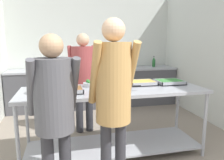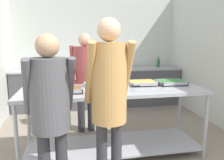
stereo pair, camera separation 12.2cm
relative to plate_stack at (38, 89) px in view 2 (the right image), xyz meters
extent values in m
cube|color=silver|center=(1.05, 2.66, 0.37)|extent=(4.01, 0.06, 2.65)
cube|color=#4C4C51|center=(1.05, 2.29, -0.52)|extent=(3.85, 0.62, 0.86)
cube|color=#9EA0A8|center=(1.05, 2.29, -0.07)|extent=(3.85, 0.65, 0.04)
cube|color=black|center=(1.50, 2.29, -0.06)|extent=(0.44, 0.43, 0.02)
cube|color=#9EA0A8|center=(0.94, 0.02, -0.06)|extent=(2.41, 0.80, 0.04)
cube|color=#9EA0A8|center=(0.94, 0.02, -0.83)|extent=(2.33, 0.72, 0.02)
cylinder|color=#9EA0A8|center=(-0.21, -0.33, -0.51)|extent=(0.04, 0.04, 0.88)
cylinder|color=#9EA0A8|center=(2.10, -0.33, -0.51)|extent=(0.04, 0.04, 0.88)
cylinder|color=#9EA0A8|center=(-0.21, 0.37, -0.51)|extent=(0.04, 0.04, 0.88)
cylinder|color=#9EA0A8|center=(2.10, 0.37, -0.51)|extent=(0.04, 0.04, 0.88)
cylinder|color=white|center=(0.00, 0.00, -0.03)|extent=(0.26, 0.26, 0.01)
cylinder|color=white|center=(0.00, 0.00, -0.02)|extent=(0.26, 0.26, 0.01)
cylinder|color=white|center=(0.00, 0.00, -0.01)|extent=(0.25, 0.25, 0.01)
cylinder|color=white|center=(0.00, 0.00, 0.01)|extent=(0.25, 0.25, 0.01)
cylinder|color=white|center=(0.00, 0.00, 0.02)|extent=(0.25, 0.25, 0.01)
cylinder|color=white|center=(0.00, 0.00, 0.03)|extent=(0.25, 0.25, 0.01)
cube|color=#9EA0A8|center=(0.35, -0.04, -0.03)|extent=(0.36, 0.31, 0.01)
cube|color=brown|center=(0.35, -0.04, 0.00)|extent=(0.34, 0.29, 0.04)
cube|color=#9EA0A8|center=(0.35, -0.19, -0.01)|extent=(0.36, 0.01, 0.05)
cube|color=#9EA0A8|center=(0.35, 0.11, -0.01)|extent=(0.36, 0.01, 0.05)
cube|color=#9EA0A8|center=(0.17, -0.04, -0.01)|extent=(0.01, 0.31, 0.05)
cube|color=#9EA0A8|center=(0.52, -0.04, -0.01)|extent=(0.01, 0.31, 0.05)
cylinder|color=#B2B2B7|center=(0.66, 0.24, -0.01)|extent=(0.20, 0.20, 0.05)
sphere|color=#2D702D|center=(0.71, 0.25, 0.03)|extent=(0.05, 0.05, 0.05)
sphere|color=#2D702D|center=(0.63, 0.28, 0.03)|extent=(0.06, 0.06, 0.06)
sphere|color=#2D702D|center=(0.64, 0.22, 0.03)|extent=(0.05, 0.05, 0.05)
cylinder|color=#9EA0A8|center=(0.98, -0.18, 0.00)|extent=(0.24, 0.24, 0.07)
cylinder|color=beige|center=(0.98, -0.18, 0.03)|extent=(0.21, 0.21, 0.01)
cylinder|color=black|center=(1.17, -0.18, 0.03)|extent=(0.14, 0.02, 0.02)
cube|color=#9EA0A8|center=(1.40, 0.20, -0.03)|extent=(0.38, 0.30, 0.01)
cube|color=gold|center=(1.40, 0.20, 0.00)|extent=(0.36, 0.27, 0.04)
cube|color=#9EA0A8|center=(1.40, 0.05, -0.01)|extent=(0.38, 0.01, 0.05)
cube|color=#9EA0A8|center=(1.40, 0.34, -0.01)|extent=(0.38, 0.01, 0.05)
cube|color=#9EA0A8|center=(1.22, 0.20, -0.01)|extent=(0.01, 0.30, 0.05)
cube|color=#9EA0A8|center=(1.59, 0.20, -0.01)|extent=(0.01, 0.30, 0.05)
cube|color=#9EA0A8|center=(1.82, 0.16, -0.03)|extent=(0.39, 0.32, 0.01)
cube|color=#387A38|center=(1.82, 0.16, 0.00)|extent=(0.36, 0.29, 0.04)
cube|color=#9EA0A8|center=(1.82, 0.01, -0.01)|extent=(0.39, 0.01, 0.05)
cube|color=#9EA0A8|center=(1.82, 0.32, -0.01)|extent=(0.39, 0.01, 0.05)
cube|color=#9EA0A8|center=(1.63, 0.16, -0.01)|extent=(0.01, 0.32, 0.05)
cube|color=#9EA0A8|center=(2.01, 0.16, -0.01)|extent=(0.01, 0.32, 0.05)
cylinder|color=#2D2D33|center=(0.81, -0.81, -0.55)|extent=(0.10, 0.10, 0.80)
cylinder|color=tan|center=(0.56, -0.82, 0.30)|extent=(0.09, 0.33, 0.60)
cylinder|color=tan|center=(0.91, -0.80, 0.30)|extent=(0.09, 0.33, 0.60)
cylinder|color=tan|center=(0.73, -0.81, 0.21)|extent=(0.33, 0.33, 0.73)
sphere|color=tan|center=(0.73, -0.81, 0.68)|extent=(0.21, 0.21, 0.21)
cylinder|color=#4C4C51|center=(0.02, -0.78, 0.19)|extent=(0.13, 0.31, 0.54)
cylinder|color=#4C4C51|center=(0.39, -0.71, 0.19)|extent=(0.13, 0.31, 0.54)
cylinder|color=#4C4C51|center=(0.20, -0.74, 0.11)|extent=(0.35, 0.35, 0.67)
sphere|color=tan|center=(0.20, -0.74, 0.55)|extent=(0.21, 0.21, 0.21)
cylinder|color=#2D2D33|center=(0.72, 0.88, -0.57)|extent=(0.12, 0.12, 0.75)
cylinder|color=#2D2D33|center=(0.55, 0.86, -0.57)|extent=(0.12, 0.12, 0.75)
cylinder|color=#993D3D|center=(0.84, 0.89, 0.23)|extent=(0.10, 0.32, 0.57)
cylinder|color=#993D3D|center=(0.44, 0.85, 0.23)|extent=(0.10, 0.32, 0.57)
cylinder|color=#993D3D|center=(0.64, 0.87, 0.15)|extent=(0.38, 0.38, 0.70)
sphere|color=tan|center=(0.64, 0.87, 0.60)|extent=(0.21, 0.21, 0.21)
cylinder|color=#23602D|center=(2.54, 2.34, 0.03)|extent=(0.08, 0.08, 0.17)
cone|color=#23602D|center=(2.54, 2.34, 0.16)|extent=(0.07, 0.07, 0.07)
cylinder|color=black|center=(2.54, 2.34, 0.20)|extent=(0.03, 0.03, 0.02)
camera|label=1|loc=(0.27, -2.71, 0.59)|focal=35.00mm
camera|label=2|loc=(0.39, -2.73, 0.59)|focal=35.00mm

